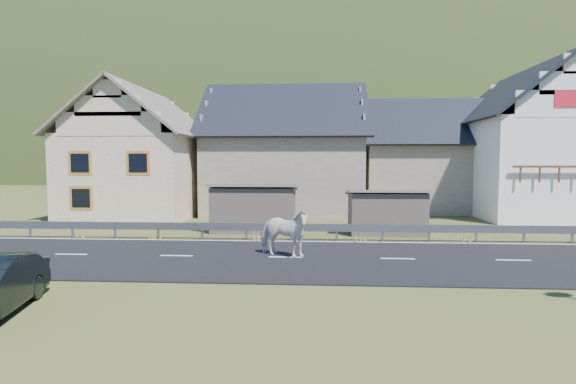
{
  "coord_description": "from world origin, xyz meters",
  "views": [
    {
      "loc": [
        1.08,
        -15.94,
        3.52
      ],
      "look_at": [
        -0.02,
        1.71,
        2.28
      ],
      "focal_mm": 28.0,
      "sensor_mm": 36.0,
      "label": 1
    }
  ],
  "objects": [
    {
      "name": "ground",
      "position": [
        0.0,
        0.0,
        0.0
      ],
      "size": [
        160.0,
        160.0,
        0.0
      ],
      "primitive_type": "plane",
      "color": "#3B4317",
      "rests_on": "ground"
    },
    {
      "name": "road",
      "position": [
        0.0,
        0.0,
        0.02
      ],
      "size": [
        60.0,
        7.0,
        0.04
      ],
      "primitive_type": "cube",
      "color": "black",
      "rests_on": "ground"
    },
    {
      "name": "lane_markings",
      "position": [
        0.0,
        0.0,
        0.04
      ],
      "size": [
        60.0,
        6.6,
        0.01
      ],
      "primitive_type": "cube",
      "color": "silver",
      "rests_on": "road"
    },
    {
      "name": "guardrail",
      "position": [
        -0.0,
        3.68,
        0.56
      ],
      "size": [
        28.1,
        0.09,
        0.75
      ],
      "color": "#93969B",
      "rests_on": "ground"
    },
    {
      "name": "shed_left",
      "position": [
        -2.0,
        6.5,
        1.1
      ],
      "size": [
        4.3,
        3.3,
        2.4
      ],
      "primitive_type": "cube",
      "color": "#66574C",
      "rests_on": "ground"
    },
    {
      "name": "shed_right",
      "position": [
        4.5,
        6.0,
        1.0
      ],
      "size": [
        3.8,
        2.9,
        2.2
      ],
      "primitive_type": "cube",
      "color": "#66574C",
      "rests_on": "ground"
    },
    {
      "name": "house_cream",
      "position": [
        -10.0,
        12.0,
        4.36
      ],
      "size": [
        7.8,
        9.8,
        8.3
      ],
      "color": "beige",
      "rests_on": "ground"
    },
    {
      "name": "house_stone_a",
      "position": [
        -1.0,
        15.0,
        4.63
      ],
      "size": [
        10.8,
        9.8,
        8.9
      ],
      "color": "gray",
      "rests_on": "ground"
    },
    {
      "name": "house_stone_b",
      "position": [
        9.0,
        17.0,
        4.24
      ],
      "size": [
        9.8,
        8.8,
        8.1
      ],
      "color": "gray",
      "rests_on": "ground"
    },
    {
      "name": "house_white",
      "position": [
        15.0,
        14.0,
        5.06
      ],
      "size": [
        8.8,
        10.8,
        9.7
      ],
      "color": "white",
      "rests_on": "ground"
    },
    {
      "name": "mountain",
      "position": [
        5.0,
        180.0,
        -20.0
      ],
      "size": [
        440.0,
        280.0,
        260.0
      ],
      "primitive_type": "ellipsoid",
      "color": "#203314",
      "rests_on": "ground"
    },
    {
      "name": "conifer_patch",
      "position": [
        -55.0,
        110.0,
        6.0
      ],
      "size": [
        76.0,
        50.0,
        28.0
      ],
      "primitive_type": "ellipsoid",
      "color": "black",
      "rests_on": "ground"
    },
    {
      "name": "horse",
      "position": [
        -0.08,
        0.13,
        0.93
      ],
      "size": [
        1.69,
        2.31,
        1.78
      ],
      "primitive_type": "imported",
      "rotation": [
        0.0,
        0.0,
        1.18
      ],
      "color": "silver",
      "rests_on": "road"
    }
  ]
}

